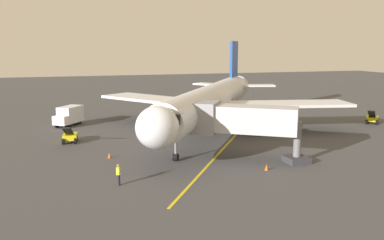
{
  "coord_description": "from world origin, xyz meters",
  "views": [
    {
      "loc": [
        17.53,
        48.56,
        10.68
      ],
      "look_at": [
        4.55,
        6.77,
        3.0
      ],
      "focal_mm": 39.29,
      "sensor_mm": 36.0,
      "label": 1
    }
  ],
  "objects_px": {
    "belt_loader_near_nose": "(70,136)",
    "box_truck_portside": "(69,116)",
    "safety_cone_nose_left": "(109,155)",
    "jet_bridge": "(237,120)",
    "safety_cone_nose_right": "(267,167)",
    "belt_loader_starboard_side": "(372,118)",
    "ground_crew_marshaller": "(118,174)",
    "airplane": "(211,101)"
  },
  "relations": [
    {
      "from": "belt_loader_starboard_side",
      "to": "safety_cone_nose_left",
      "type": "bearing_deg",
      "value": 11.91
    },
    {
      "from": "airplane",
      "to": "safety_cone_nose_right",
      "type": "relative_size",
      "value": 64.59
    },
    {
      "from": "jet_bridge",
      "to": "airplane",
      "type": "bearing_deg",
      "value": -98.08
    },
    {
      "from": "belt_loader_near_nose",
      "to": "box_truck_portside",
      "type": "height_order",
      "value": "box_truck_portside"
    },
    {
      "from": "airplane",
      "to": "safety_cone_nose_right",
      "type": "height_order",
      "value": "airplane"
    },
    {
      "from": "belt_loader_starboard_side",
      "to": "safety_cone_nose_right",
      "type": "height_order",
      "value": "belt_loader_starboard_side"
    },
    {
      "from": "safety_cone_nose_left",
      "to": "jet_bridge",
      "type": "bearing_deg",
      "value": 162.23
    },
    {
      "from": "ground_crew_marshaller",
      "to": "belt_loader_near_nose",
      "type": "bearing_deg",
      "value": -78.81
    },
    {
      "from": "box_truck_portside",
      "to": "safety_cone_nose_right",
      "type": "height_order",
      "value": "box_truck_portside"
    },
    {
      "from": "ground_crew_marshaller",
      "to": "safety_cone_nose_right",
      "type": "distance_m",
      "value": 12.9
    },
    {
      "from": "ground_crew_marshaller",
      "to": "safety_cone_nose_right",
      "type": "bearing_deg",
      "value": -179.07
    },
    {
      "from": "box_truck_portside",
      "to": "safety_cone_nose_right",
      "type": "bearing_deg",
      "value": 120.71
    },
    {
      "from": "belt_loader_starboard_side",
      "to": "safety_cone_nose_right",
      "type": "bearing_deg",
      "value": 33.12
    },
    {
      "from": "ground_crew_marshaller",
      "to": "box_truck_portside",
      "type": "relative_size",
      "value": 0.35
    },
    {
      "from": "jet_bridge",
      "to": "ground_crew_marshaller",
      "type": "xyz_separation_m",
      "value": [
        11.96,
        4.68,
        -2.88
      ]
    },
    {
      "from": "safety_cone_nose_right",
      "to": "ground_crew_marshaller",
      "type": "bearing_deg",
      "value": 0.93
    },
    {
      "from": "belt_loader_starboard_side",
      "to": "belt_loader_near_nose",
      "type": "bearing_deg",
      "value": -0.31
    },
    {
      "from": "jet_bridge",
      "to": "safety_cone_nose_right",
      "type": "height_order",
      "value": "jet_bridge"
    },
    {
      "from": "box_truck_portside",
      "to": "jet_bridge",
      "type": "bearing_deg",
      "value": 123.86
    },
    {
      "from": "jet_bridge",
      "to": "safety_cone_nose_left",
      "type": "xyz_separation_m",
      "value": [
        11.75,
        -3.77,
        -3.49
      ]
    },
    {
      "from": "ground_crew_marshaller",
      "to": "box_truck_portside",
      "type": "xyz_separation_m",
      "value": [
        3.16,
        -27.22,
        0.5
      ]
    },
    {
      "from": "airplane",
      "to": "safety_cone_nose_right",
      "type": "bearing_deg",
      "value": 87.16
    },
    {
      "from": "belt_loader_starboard_side",
      "to": "safety_cone_nose_left",
      "type": "xyz_separation_m",
      "value": [
        37.39,
        7.89,
        -0.44
      ]
    },
    {
      "from": "belt_loader_starboard_side",
      "to": "safety_cone_nose_left",
      "type": "relative_size",
      "value": 7.49
    },
    {
      "from": "ground_crew_marshaller",
      "to": "belt_loader_starboard_side",
      "type": "xyz_separation_m",
      "value": [
        -37.6,
        -16.34,
        -0.17
      ]
    },
    {
      "from": "jet_bridge",
      "to": "belt_loader_starboard_side",
      "type": "xyz_separation_m",
      "value": [
        -25.64,
        -11.65,
        -3.05
      ]
    },
    {
      "from": "airplane",
      "to": "belt_loader_near_nose",
      "type": "distance_m",
      "value": 17.32
    },
    {
      "from": "belt_loader_near_nose",
      "to": "safety_cone_nose_left",
      "type": "xyz_separation_m",
      "value": [
        -3.49,
        8.11,
        -0.44
      ]
    },
    {
      "from": "belt_loader_near_nose",
      "to": "belt_loader_starboard_side",
      "type": "distance_m",
      "value": 40.88
    },
    {
      "from": "belt_loader_near_nose",
      "to": "box_truck_portside",
      "type": "bearing_deg",
      "value": -90.63
    },
    {
      "from": "box_truck_portside",
      "to": "belt_loader_starboard_side",
      "type": "relative_size",
      "value": 1.18
    },
    {
      "from": "airplane",
      "to": "ground_crew_marshaller",
      "type": "xyz_separation_m",
      "value": [
        13.72,
        17.05,
        -3.12
      ]
    },
    {
      "from": "jet_bridge",
      "to": "safety_cone_nose_right",
      "type": "relative_size",
      "value": 19.19
    },
    {
      "from": "box_truck_portside",
      "to": "belt_loader_starboard_side",
      "type": "height_order",
      "value": "box_truck_portside"
    },
    {
      "from": "jet_bridge",
      "to": "belt_loader_starboard_side",
      "type": "relative_size",
      "value": 2.56
    },
    {
      "from": "belt_loader_starboard_side",
      "to": "ground_crew_marshaller",
      "type": "bearing_deg",
      "value": 23.48
    },
    {
      "from": "belt_loader_near_nose",
      "to": "belt_loader_starboard_side",
      "type": "xyz_separation_m",
      "value": [
        -40.88,
        0.22,
        0.0
      ]
    },
    {
      "from": "jet_bridge",
      "to": "safety_cone_nose_left",
      "type": "relative_size",
      "value": 19.19
    },
    {
      "from": "box_truck_portside",
      "to": "safety_cone_nose_left",
      "type": "height_order",
      "value": "box_truck_portside"
    },
    {
      "from": "ground_crew_marshaller",
      "to": "safety_cone_nose_right",
      "type": "relative_size",
      "value": 3.11
    },
    {
      "from": "belt_loader_near_nose",
      "to": "belt_loader_starboard_side",
      "type": "relative_size",
      "value": 1.14
    },
    {
      "from": "safety_cone_nose_left",
      "to": "safety_cone_nose_right",
      "type": "distance_m",
      "value": 15.11
    }
  ]
}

